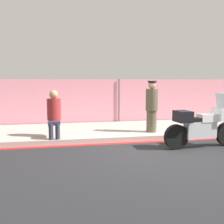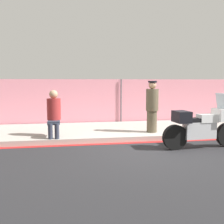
{
  "view_description": "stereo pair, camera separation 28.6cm",
  "coord_description": "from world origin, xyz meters",
  "views": [
    {
      "loc": [
        -2.47,
        -6.36,
        1.8
      ],
      "look_at": [
        -0.78,
        1.8,
        0.84
      ],
      "focal_mm": 42.0,
      "sensor_mm": 36.0,
      "label": 1
    },
    {
      "loc": [
        -2.19,
        -6.41,
        1.8
      ],
      "look_at": [
        -0.78,
        1.8,
        0.84
      ],
      "focal_mm": 42.0,
      "sensor_mm": 36.0,
      "label": 2
    }
  ],
  "objects": [
    {
      "name": "ground_plane",
      "position": [
        0.0,
        0.0,
        0.0
      ],
      "size": [
        120.0,
        120.0,
        0.0
      ],
      "primitive_type": "plane",
      "color": "#262628"
    },
    {
      "name": "sidewalk",
      "position": [
        0.0,
        2.59,
        0.08
      ],
      "size": [
        40.74,
        3.07,
        0.16
      ],
      "color": "#ADA89E",
      "rests_on": "ground_plane"
    },
    {
      "name": "curb_paint_stripe",
      "position": [
        0.0,
        0.97,
        0.0
      ],
      "size": [
        40.74,
        0.18,
        0.01
      ],
      "color": "red",
      "rests_on": "ground_plane"
    },
    {
      "name": "storefront_fence",
      "position": [
        0.0,
        4.22,
        0.95
      ],
      "size": [
        38.71,
        0.17,
        1.9
      ],
      "color": "pink",
      "rests_on": "ground_plane"
    },
    {
      "name": "motorcycle",
      "position": [
        1.38,
        0.06,
        0.6
      ],
      "size": [
        2.26,
        0.57,
        1.49
      ],
      "rotation": [
        0.0,
        0.0,
        0.06
      ],
      "color": "black",
      "rests_on": "ground_plane"
    },
    {
      "name": "officer_standing",
      "position": [
        0.52,
        1.69,
        1.01
      ],
      "size": [
        0.4,
        0.4,
        1.67
      ],
      "color": "brown",
      "rests_on": "sidewalk"
    },
    {
      "name": "person_seated_on_curb",
      "position": [
        -2.59,
        1.55,
        0.93
      ],
      "size": [
        0.41,
        0.72,
        1.39
      ],
      "color": "#2D3342",
      "rests_on": "sidewalk"
    }
  ]
}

